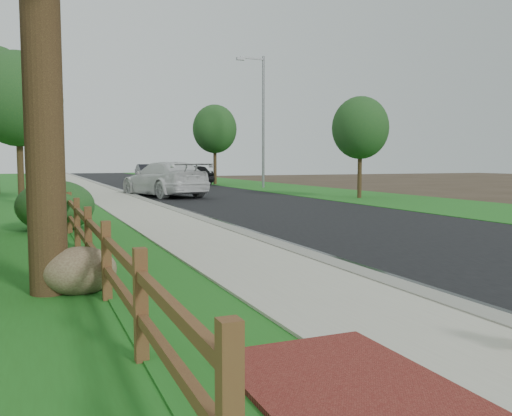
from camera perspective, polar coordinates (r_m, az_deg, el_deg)
name	(u,v)px	position (r m, az deg, el deg)	size (l,w,h in m)	color
ground	(472,331)	(6.65, 21.81, -11.91)	(120.00, 120.00, 0.00)	#35291D
road	(164,186)	(40.59, -9.70, 2.29)	(8.00, 90.00, 0.02)	black
curb	(105,186)	(39.85, -15.60, 2.19)	(0.40, 90.00, 0.12)	gray
wet_gutter	(110,187)	(39.90, -15.10, 2.15)	(0.50, 90.00, 0.00)	black
sidewalk	(86,187)	(39.71, -17.46, 2.12)	(2.20, 90.00, 0.10)	#AFAB98
grass_strip	(57,188)	(39.59, -20.20, 2.01)	(1.60, 90.00, 0.06)	#22621C
verge_far	(250,184)	(42.67, -0.63, 2.50)	(6.00, 90.00, 0.04)	#22621C
brick_patch	(354,394)	(4.58, 10.25, -18.74)	(1.60, 2.40, 0.11)	maroon
ranch_fence	(82,227)	(11.02, -17.84, -1.88)	(0.12, 16.92, 1.10)	#51271B
white_suv	(164,179)	(28.79, -9.63, 3.01)	(2.53, 6.22, 1.81)	silver
dark_car_mid	(193,175)	(42.42, -6.67, 3.52)	(1.87, 4.64, 1.58)	black
dark_car_far	(149,174)	(45.86, -11.23, 3.56)	(1.67, 4.78, 1.57)	black
streetlight	(261,114)	(37.44, 0.54, 9.87)	(2.06, 0.27, 8.94)	gray
boulder	(80,271)	(8.06, -18.07, -6.32)	(1.03, 0.77, 0.69)	brown
shrub_c	(56,208)	(15.29, -20.34, -0.01)	(1.76, 1.76, 1.27)	#17401D
shrub_d	(56,206)	(15.32, -20.35, 0.19)	(2.02, 2.02, 1.38)	#17401D
tree_near_left	(18,99)	(25.73, -23.78, 10.44)	(3.70, 3.70, 6.56)	#322114
tree_near_right	(360,128)	(27.47, 10.93, 8.27)	(2.81, 2.81, 5.05)	#322114
tree_mid_right	(215,129)	(42.95, -4.36, 8.28)	(3.45, 3.45, 6.26)	#322114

